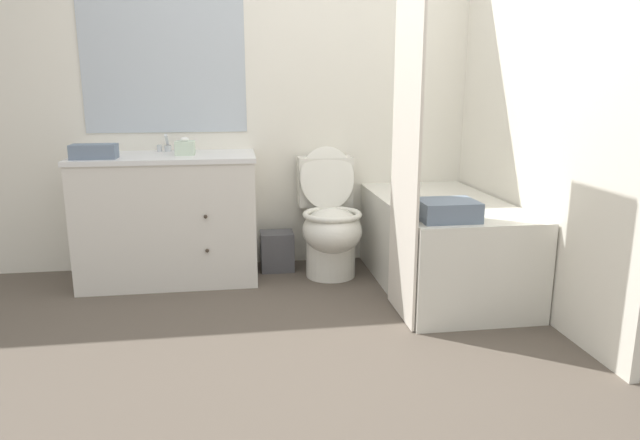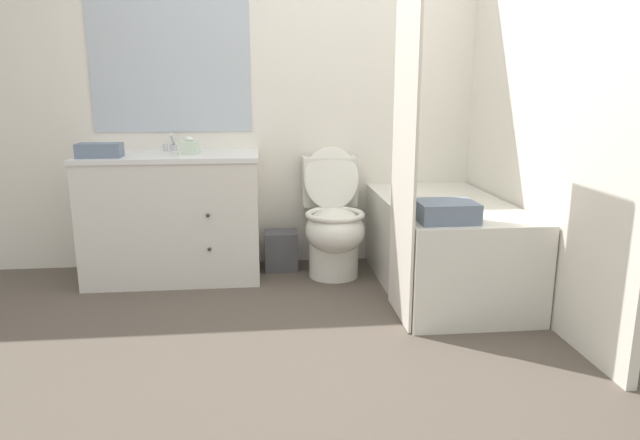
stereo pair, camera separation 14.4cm
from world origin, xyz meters
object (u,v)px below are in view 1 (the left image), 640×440
at_px(bathtub, 441,244).
at_px(wastebasket, 277,251).
at_px(vanity_cabinet, 169,217).
at_px(toilet, 330,224).
at_px(sink_faucet, 168,146).
at_px(tissue_box, 185,148).
at_px(hand_towel_folded, 94,151).
at_px(bath_towel_folded, 447,210).

height_order(bathtub, wastebasket, bathtub).
relative_size(vanity_cabinet, wastebasket, 4.21).
bearing_deg(vanity_cabinet, toilet, -3.62).
relative_size(sink_faucet, bathtub, 0.10).
bearing_deg(sink_faucet, tissue_box, -57.12).
height_order(sink_faucet, hand_towel_folded, sink_faucet).
xyz_separation_m(toilet, bath_towel_folded, (0.49, -0.84, 0.26)).
bearing_deg(vanity_cabinet, sink_faucet, 90.00).
bearing_deg(bathtub, vanity_cabinet, 166.59).
xyz_separation_m(sink_faucet, tissue_box, (0.13, -0.20, 0.01)).
relative_size(vanity_cabinet, tissue_box, 8.13).
bearing_deg(wastebasket, bath_towel_folded, -50.09).
relative_size(sink_faucet, tissue_box, 1.02).
relative_size(hand_towel_folded, bath_towel_folded, 0.86).
bearing_deg(hand_towel_folded, toilet, 3.11).
xyz_separation_m(vanity_cabinet, wastebasket, (0.71, 0.09, -0.29)).
bearing_deg(toilet, tissue_box, 176.98).
distance_m(vanity_cabinet, hand_towel_folded, 0.62).
distance_m(bathtub, wastebasket, 1.13).
distance_m(vanity_cabinet, wastebasket, 0.77).
bearing_deg(toilet, bath_towel_folded, -60.03).
distance_m(tissue_box, bath_towel_folded, 1.69).
relative_size(bathtub, hand_towel_folded, 5.17).
xyz_separation_m(sink_faucet, bathtub, (1.71, -0.59, -0.58)).
xyz_separation_m(sink_faucet, toilet, (1.05, -0.25, -0.51)).
bearing_deg(hand_towel_folded, bathtub, -7.10).
height_order(toilet, bath_towel_folded, toilet).
distance_m(vanity_cabinet, tissue_box, 0.47).
bearing_deg(sink_faucet, vanity_cabinet, -90.00).
bearing_deg(vanity_cabinet, tissue_box, -7.90).
distance_m(bathtub, hand_towel_folded, 2.20).
relative_size(sink_faucet, bath_towel_folded, 0.47).
height_order(toilet, tissue_box, tissue_box).
xyz_separation_m(sink_faucet, wastebasket, (0.71, -0.10, -0.73)).
bearing_deg(wastebasket, bathtub, -26.22).
distance_m(wastebasket, tissue_box, 0.94).
bearing_deg(bathtub, sink_faucet, 160.99).
xyz_separation_m(tissue_box, hand_towel_folded, (-0.52, -0.13, -0.00)).
height_order(vanity_cabinet, bath_towel_folded, vanity_cabinet).
xyz_separation_m(toilet, tissue_box, (-0.93, 0.05, 0.52)).
bearing_deg(bathtub, bath_towel_folded, -108.44).
bearing_deg(tissue_box, toilet, -3.02).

